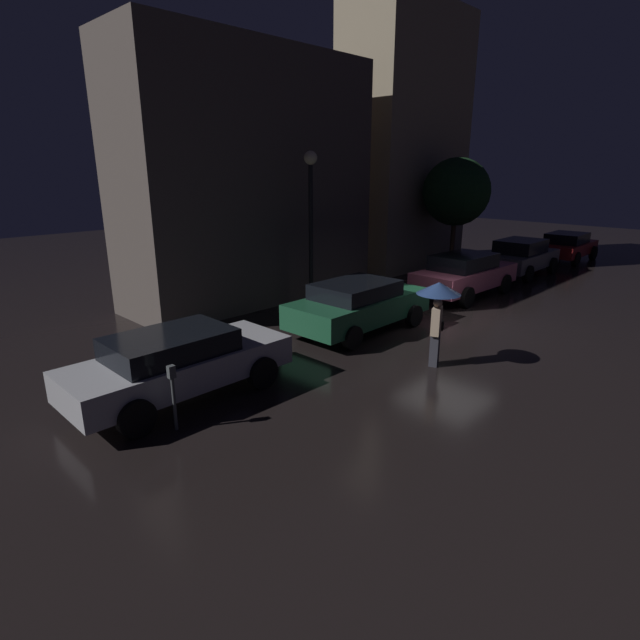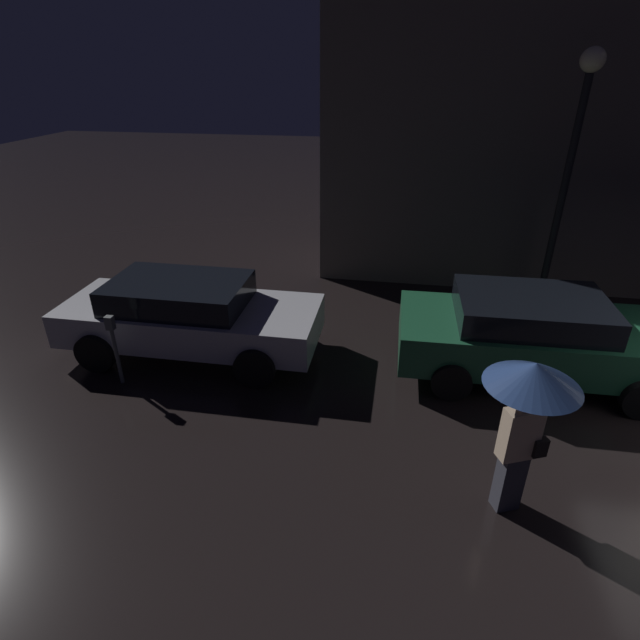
{
  "view_description": "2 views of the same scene",
  "coord_description": "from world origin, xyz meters",
  "px_view_note": "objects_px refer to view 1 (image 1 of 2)",
  "views": [
    {
      "loc": [
        -12.72,
        -7.07,
        4.37
      ],
      "look_at": [
        -5.73,
        -0.21,
        1.37
      ],
      "focal_mm": 28.0,
      "sensor_mm": 36.0,
      "label": 1
    },
    {
      "loc": [
        -4.66,
        -5.93,
        4.61
      ],
      "look_at": [
        -5.72,
        0.23,
        1.37
      ],
      "focal_mm": 28.0,
      "sensor_mm": 36.0,
      "label": 2
    }
  ],
  "objects_px": {
    "parked_car_grey": "(521,256)",
    "parked_car_red": "(567,246)",
    "parking_meter": "(173,390)",
    "street_lamp_near": "(311,204)",
    "parked_car_green": "(358,304)",
    "pedestrian_with_umbrella": "(438,300)",
    "parked_car_pink": "(464,274)",
    "parked_car_silver": "(178,362)"
  },
  "relations": [
    {
      "from": "parked_car_silver",
      "to": "parked_car_pink",
      "type": "relative_size",
      "value": 0.99
    },
    {
      "from": "parked_car_pink",
      "to": "pedestrian_with_umbrella",
      "type": "bearing_deg",
      "value": -154.97
    },
    {
      "from": "parked_car_grey",
      "to": "pedestrian_with_umbrella",
      "type": "xyz_separation_m",
      "value": [
        -11.35,
        -2.95,
        0.76
      ]
    },
    {
      "from": "parked_car_grey",
      "to": "pedestrian_with_umbrella",
      "type": "distance_m",
      "value": 11.75
    },
    {
      "from": "parked_car_silver",
      "to": "parked_car_red",
      "type": "relative_size",
      "value": 1.1
    },
    {
      "from": "parked_car_green",
      "to": "pedestrian_with_umbrella",
      "type": "bearing_deg",
      "value": -106.04
    },
    {
      "from": "parked_car_grey",
      "to": "parked_car_red",
      "type": "bearing_deg",
      "value": -2.92
    },
    {
      "from": "parked_car_pink",
      "to": "street_lamp_near",
      "type": "xyz_separation_m",
      "value": [
        -4.84,
        2.75,
        2.5
      ]
    },
    {
      "from": "street_lamp_near",
      "to": "pedestrian_with_umbrella",
      "type": "bearing_deg",
      "value": -105.11
    },
    {
      "from": "parked_car_green",
      "to": "parking_meter",
      "type": "distance_m",
      "value": 6.64
    },
    {
      "from": "parked_car_red",
      "to": "pedestrian_with_umbrella",
      "type": "bearing_deg",
      "value": -171.91
    },
    {
      "from": "parked_car_pink",
      "to": "parking_meter",
      "type": "xyz_separation_m",
      "value": [
        -12.03,
        -1.21,
        -0.05
      ]
    },
    {
      "from": "parked_car_grey",
      "to": "parked_car_pink",
      "type": "bearing_deg",
      "value": -178.91
    },
    {
      "from": "parked_car_green",
      "to": "street_lamp_near",
      "type": "height_order",
      "value": "street_lamp_near"
    },
    {
      "from": "parked_car_silver",
      "to": "parking_meter",
      "type": "height_order",
      "value": "parked_car_silver"
    },
    {
      "from": "pedestrian_with_umbrella",
      "to": "parking_meter",
      "type": "height_order",
      "value": "pedestrian_with_umbrella"
    },
    {
      "from": "parked_car_pink",
      "to": "parked_car_silver",
      "type": "bearing_deg",
      "value": -178.28
    },
    {
      "from": "street_lamp_near",
      "to": "parked_car_silver",
      "type": "bearing_deg",
      "value": -156.22
    },
    {
      "from": "parked_car_red",
      "to": "parked_car_silver",
      "type": "bearing_deg",
      "value": 178.58
    },
    {
      "from": "parking_meter",
      "to": "street_lamp_near",
      "type": "relative_size",
      "value": 0.25
    },
    {
      "from": "street_lamp_near",
      "to": "parked_car_green",
      "type": "bearing_deg",
      "value": -105.15
    },
    {
      "from": "parked_car_pink",
      "to": "street_lamp_near",
      "type": "bearing_deg",
      "value": 151.69
    },
    {
      "from": "parked_car_pink",
      "to": "parked_car_red",
      "type": "xyz_separation_m",
      "value": [
        9.86,
        -0.03,
        -0.07
      ]
    },
    {
      "from": "parked_car_grey",
      "to": "parked_car_red",
      "type": "relative_size",
      "value": 1.02
    },
    {
      "from": "parked_car_green",
      "to": "parked_car_grey",
      "type": "relative_size",
      "value": 1.07
    },
    {
      "from": "parked_car_silver",
      "to": "parked_car_green",
      "type": "distance_m",
      "value": 5.75
    },
    {
      "from": "parking_meter",
      "to": "parked_car_pink",
      "type": "bearing_deg",
      "value": 5.75
    },
    {
      "from": "parked_car_green",
      "to": "parked_car_red",
      "type": "bearing_deg",
      "value": -1.7
    },
    {
      "from": "parked_car_green",
      "to": "street_lamp_near",
      "type": "xyz_separation_m",
      "value": [
        0.7,
        2.58,
        2.56
      ]
    },
    {
      "from": "pedestrian_with_umbrella",
      "to": "parking_meter",
      "type": "bearing_deg",
      "value": 141.7
    },
    {
      "from": "parked_car_silver",
      "to": "pedestrian_with_umbrella",
      "type": "height_order",
      "value": "pedestrian_with_umbrella"
    },
    {
      "from": "parked_car_red",
      "to": "parking_meter",
      "type": "distance_m",
      "value": 21.92
    },
    {
      "from": "pedestrian_with_umbrella",
      "to": "parked_car_silver",
      "type": "bearing_deg",
      "value": 128.55
    },
    {
      "from": "parked_car_pink",
      "to": "parking_meter",
      "type": "height_order",
      "value": "parked_car_pink"
    },
    {
      "from": "parked_car_green",
      "to": "street_lamp_near",
      "type": "distance_m",
      "value": 3.7
    },
    {
      "from": "parked_car_silver",
      "to": "parked_car_grey",
      "type": "xyz_separation_m",
      "value": [
        16.29,
        0.25,
        0.05
      ]
    },
    {
      "from": "parked_car_silver",
      "to": "parked_car_grey",
      "type": "distance_m",
      "value": 16.29
    },
    {
      "from": "parking_meter",
      "to": "street_lamp_near",
      "type": "xyz_separation_m",
      "value": [
        7.19,
        3.96,
        2.55
      ]
    },
    {
      "from": "parked_car_green",
      "to": "parking_meter",
      "type": "xyz_separation_m",
      "value": [
        -6.49,
        -1.38,
        0.01
      ]
    },
    {
      "from": "parked_car_pink",
      "to": "parked_car_grey",
      "type": "relative_size",
      "value": 1.1
    },
    {
      "from": "parked_car_green",
      "to": "pedestrian_with_umbrella",
      "type": "xyz_separation_m",
      "value": [
        -0.8,
        -2.96,
        0.81
      ]
    },
    {
      "from": "parked_car_silver",
      "to": "pedestrian_with_umbrella",
      "type": "bearing_deg",
      "value": -28.4
    }
  ]
}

